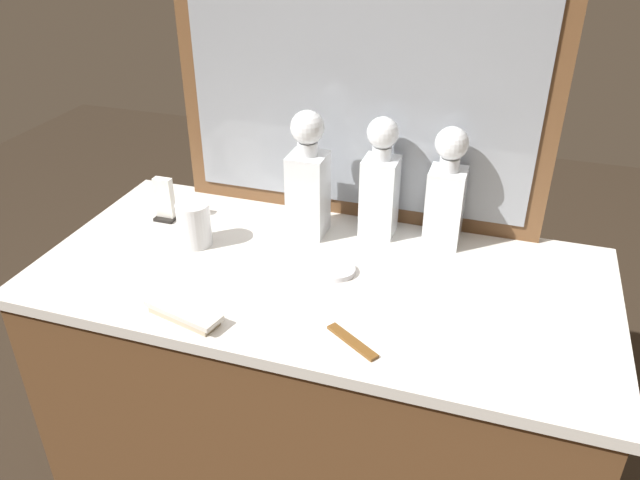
{
  "coord_description": "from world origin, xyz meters",
  "views": [
    {
      "loc": [
        0.35,
        -1.08,
        1.58
      ],
      "look_at": [
        0.0,
        0.0,
        0.92
      ],
      "focal_mm": 35.02,
      "sensor_mm": 36.0,
      "label": 1
    }
  ],
  "objects_px": {
    "crystal_tumbler_right": "(194,226)",
    "silver_brush_center": "(184,313)",
    "tortoiseshell_comb": "(352,341)",
    "porcelain_dish": "(337,270)",
    "crystal_decanter_left": "(308,186)",
    "crystal_decanter_center": "(446,198)",
    "napkin_holder": "(165,202)",
    "crystal_decanter_far_right": "(380,189)"
  },
  "relations": [
    {
      "from": "crystal_decanter_center",
      "to": "crystal_tumbler_right",
      "type": "height_order",
      "value": "crystal_decanter_center"
    },
    {
      "from": "porcelain_dish",
      "to": "crystal_decanter_left",
      "type": "bearing_deg",
      "value": 127.61
    },
    {
      "from": "crystal_decanter_center",
      "to": "crystal_decanter_far_right",
      "type": "bearing_deg",
      "value": -179.08
    },
    {
      "from": "crystal_decanter_left",
      "to": "crystal_decanter_far_right",
      "type": "distance_m",
      "value": 0.17
    },
    {
      "from": "napkin_holder",
      "to": "crystal_decanter_far_right",
      "type": "bearing_deg",
      "value": 10.38
    },
    {
      "from": "crystal_tumbler_right",
      "to": "silver_brush_center",
      "type": "xyz_separation_m",
      "value": [
        0.11,
        -0.26,
        -0.03
      ]
    },
    {
      "from": "silver_brush_center",
      "to": "tortoiseshell_comb",
      "type": "relative_size",
      "value": 1.49
    },
    {
      "from": "porcelain_dish",
      "to": "tortoiseshell_comb",
      "type": "bearing_deg",
      "value": -66.32
    },
    {
      "from": "crystal_tumbler_right",
      "to": "crystal_decanter_far_right",
      "type": "bearing_deg",
      "value": 25.21
    },
    {
      "from": "napkin_holder",
      "to": "crystal_decanter_center",
      "type": "bearing_deg",
      "value": 8.27
    },
    {
      "from": "silver_brush_center",
      "to": "tortoiseshell_comb",
      "type": "height_order",
      "value": "silver_brush_center"
    },
    {
      "from": "crystal_decanter_left",
      "to": "crystal_decanter_far_right",
      "type": "bearing_deg",
      "value": 17.66
    },
    {
      "from": "tortoiseshell_comb",
      "to": "napkin_holder",
      "type": "xyz_separation_m",
      "value": [
        -0.57,
        0.32,
        0.04
      ]
    },
    {
      "from": "crystal_tumbler_right",
      "to": "silver_brush_center",
      "type": "relative_size",
      "value": 0.61
    },
    {
      "from": "crystal_decanter_center",
      "to": "crystal_decanter_far_right",
      "type": "xyz_separation_m",
      "value": [
        -0.15,
        -0.0,
        0.0
      ]
    },
    {
      "from": "crystal_decanter_far_right",
      "to": "crystal_tumbler_right",
      "type": "height_order",
      "value": "crystal_decanter_far_right"
    },
    {
      "from": "porcelain_dish",
      "to": "crystal_tumbler_right",
      "type": "bearing_deg",
      "value": 177.12
    },
    {
      "from": "crystal_decanter_left",
      "to": "silver_brush_center",
      "type": "xyz_separation_m",
      "value": [
        -0.12,
        -0.4,
        -0.11
      ]
    },
    {
      "from": "crystal_decanter_left",
      "to": "napkin_holder",
      "type": "bearing_deg",
      "value": -172.96
    },
    {
      "from": "porcelain_dish",
      "to": "napkin_holder",
      "type": "height_order",
      "value": "napkin_holder"
    },
    {
      "from": "crystal_tumbler_right",
      "to": "silver_brush_center",
      "type": "bearing_deg",
      "value": -66.69
    },
    {
      "from": "tortoiseshell_comb",
      "to": "crystal_tumbler_right",
      "type": "bearing_deg",
      "value": 152.08
    },
    {
      "from": "crystal_tumbler_right",
      "to": "napkin_holder",
      "type": "height_order",
      "value": "napkin_holder"
    },
    {
      "from": "silver_brush_center",
      "to": "porcelain_dish",
      "type": "xyz_separation_m",
      "value": [
        0.23,
        0.25,
        -0.01
      ]
    },
    {
      "from": "crystal_decanter_center",
      "to": "crystal_decanter_far_right",
      "type": "relative_size",
      "value": 0.98
    },
    {
      "from": "crystal_decanter_far_right",
      "to": "napkin_holder",
      "type": "distance_m",
      "value": 0.53
    },
    {
      "from": "crystal_tumbler_right",
      "to": "silver_brush_center",
      "type": "distance_m",
      "value": 0.29
    },
    {
      "from": "silver_brush_center",
      "to": "porcelain_dish",
      "type": "bearing_deg",
      "value": 46.6
    },
    {
      "from": "crystal_tumbler_right",
      "to": "tortoiseshell_comb",
      "type": "xyz_separation_m",
      "value": [
        0.44,
        -0.24,
        -0.04
      ]
    },
    {
      "from": "crystal_decanter_far_right",
      "to": "napkin_holder",
      "type": "relative_size",
      "value": 2.62
    },
    {
      "from": "crystal_tumbler_right",
      "to": "napkin_holder",
      "type": "xyz_separation_m",
      "value": [
        -0.13,
        0.09,
        -0.0
      ]
    },
    {
      "from": "tortoiseshell_comb",
      "to": "napkin_holder",
      "type": "bearing_deg",
      "value": 150.47
    },
    {
      "from": "crystal_decanter_left",
      "to": "porcelain_dish",
      "type": "xyz_separation_m",
      "value": [
        0.12,
        -0.15,
        -0.12
      ]
    },
    {
      "from": "crystal_decanter_center",
      "to": "napkin_holder",
      "type": "distance_m",
      "value": 0.68
    },
    {
      "from": "crystal_decanter_left",
      "to": "napkin_holder",
      "type": "distance_m",
      "value": 0.37
    },
    {
      "from": "crystal_decanter_left",
      "to": "tortoiseshell_comb",
      "type": "xyz_separation_m",
      "value": [
        0.21,
        -0.37,
        -0.12
      ]
    },
    {
      "from": "crystal_decanter_far_right",
      "to": "crystal_decanter_center",
      "type": "bearing_deg",
      "value": 0.92
    },
    {
      "from": "porcelain_dish",
      "to": "tortoiseshell_comb",
      "type": "height_order",
      "value": "porcelain_dish"
    },
    {
      "from": "crystal_decanter_center",
      "to": "silver_brush_center",
      "type": "relative_size",
      "value": 1.66
    },
    {
      "from": "crystal_decanter_left",
      "to": "crystal_tumbler_right",
      "type": "bearing_deg",
      "value": -150.08
    },
    {
      "from": "crystal_decanter_center",
      "to": "napkin_holder",
      "type": "xyz_separation_m",
      "value": [
        -0.67,
        -0.1,
        -0.07
      ]
    },
    {
      "from": "crystal_decanter_far_right",
      "to": "crystal_tumbler_right",
      "type": "distance_m",
      "value": 0.44
    }
  ]
}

